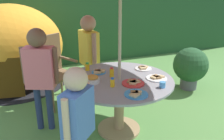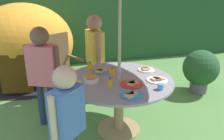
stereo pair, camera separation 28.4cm
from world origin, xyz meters
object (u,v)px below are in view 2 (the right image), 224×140
at_px(child_in_pink_shirt, 42,65).
at_px(juice_bottle_center_front, 90,66).
at_px(snack_bowl, 91,78).
at_px(plate_far_right, 100,71).
at_px(wooden_chair, 59,65).
at_px(juice_bottle_far_left, 112,72).
at_px(child_in_yellow_shirt, 95,48).
at_px(plate_front_edge, 146,69).
at_px(dome_tent, 25,44).
at_px(child_in_blue_shirt, 67,112).
at_px(potted_plant, 201,69).
at_px(plate_mid_left, 132,84).
at_px(garden_table, 119,92).
at_px(plate_center_back, 157,80).
at_px(cup_near, 161,87).
at_px(juice_bottle_mid_right, 74,80).
at_px(juice_bottle_near_left, 110,82).
at_px(plate_near_right, 131,95).

relative_size(child_in_pink_shirt, juice_bottle_center_front, 12.41).
xyz_separation_m(snack_bowl, plate_far_right, (0.16, 0.27, -0.03)).
distance_m(wooden_chair, juice_bottle_center_front, 0.81).
xyz_separation_m(juice_bottle_far_left, juice_bottle_center_front, (-0.22, 0.32, -0.01)).
distance_m(child_in_yellow_shirt, plate_front_edge, 0.90).
relative_size(wooden_chair, plate_far_right, 5.56).
height_order(dome_tent, child_in_pink_shirt, dome_tent).
bearing_deg(juice_bottle_center_front, plate_front_edge, -16.61).
xyz_separation_m(child_in_blue_shirt, snack_bowl, (0.33, 0.70, 0.00)).
relative_size(potted_plant, plate_mid_left, 2.87).
height_order(snack_bowl, juice_bottle_far_left, juice_bottle_far_left).
xyz_separation_m(garden_table, child_in_pink_shirt, (-0.87, 0.36, 0.30)).
xyz_separation_m(snack_bowl, plate_center_back, (0.75, -0.15, -0.03)).
bearing_deg(cup_near, child_in_blue_shirt, -163.25).
relative_size(potted_plant, cup_near, 10.95).
bearing_deg(potted_plant, plate_far_right, -165.28).
distance_m(garden_table, dome_tent, 2.41).
relative_size(plate_mid_left, juice_bottle_mid_right, 2.03).
height_order(plate_front_edge, juice_bottle_center_front, juice_bottle_center_front).
relative_size(potted_plant, juice_bottle_mid_right, 5.81).
distance_m(child_in_blue_shirt, juice_bottle_center_front, 1.18).
relative_size(garden_table, juice_bottle_far_left, 10.86).
relative_size(child_in_blue_shirt, plate_center_back, 4.69).
bearing_deg(snack_bowl, plate_mid_left, -24.76).
distance_m(wooden_chair, child_in_yellow_shirt, 0.65).
distance_m(potted_plant, child_in_yellow_shirt, 1.83).
bearing_deg(child_in_yellow_shirt, child_in_pink_shirt, -61.12).
height_order(child_in_blue_shirt, plate_mid_left, child_in_blue_shirt).
height_order(child_in_pink_shirt, plate_center_back, child_in_pink_shirt).
xyz_separation_m(child_in_yellow_shirt, plate_center_back, (0.54, -1.06, -0.15)).
bearing_deg(plate_far_right, juice_bottle_far_left, -58.10).
xyz_separation_m(plate_center_back, juice_bottle_near_left, (-0.58, -0.03, 0.04)).
bearing_deg(plate_mid_left, plate_center_back, 7.13).
xyz_separation_m(potted_plant, plate_center_back, (-1.23, -0.91, 0.30)).
xyz_separation_m(child_in_yellow_shirt, plate_front_edge, (0.55, -0.70, -0.15)).
bearing_deg(plate_center_back, plate_mid_left, -172.87).
bearing_deg(wooden_chair, juice_bottle_mid_right, -114.31).
bearing_deg(child_in_blue_shirt, juice_bottle_far_left, 6.55).
bearing_deg(snack_bowl, juice_bottle_mid_right, -167.64).
bearing_deg(juice_bottle_center_front, juice_bottle_near_left, -78.48).
bearing_deg(plate_near_right, juice_bottle_mid_right, 141.42).
relative_size(dome_tent, potted_plant, 2.81).
xyz_separation_m(wooden_chair, child_in_pink_shirt, (-0.21, -0.75, 0.26)).
xyz_separation_m(plate_front_edge, juice_bottle_center_front, (-0.71, 0.21, 0.04)).
relative_size(dome_tent, juice_bottle_mid_right, 16.30).
distance_m(snack_bowl, juice_bottle_center_front, 0.42).
height_order(child_in_yellow_shirt, child_in_blue_shirt, child_in_yellow_shirt).
height_order(juice_bottle_far_left, juice_bottle_center_front, juice_bottle_far_left).
bearing_deg(plate_near_right, plate_front_edge, 57.04).
bearing_deg(child_in_pink_shirt, juice_bottle_near_left, -14.49).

